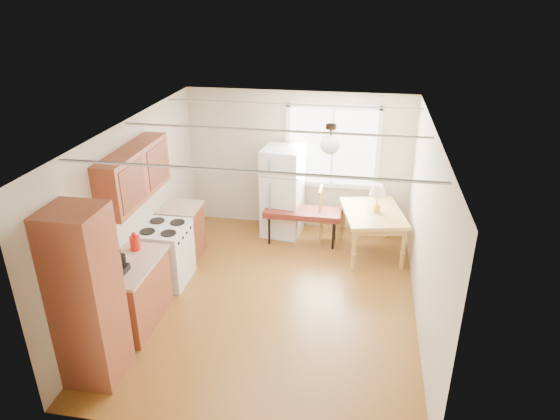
% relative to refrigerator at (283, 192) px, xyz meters
% --- Properties ---
extents(room_shell, '(4.60, 5.60, 2.62)m').
position_rel_refrigerator_xyz_m(room_shell, '(0.22, -2.10, 0.45)').
color(room_shell, '#5E3613').
rests_on(room_shell, ground).
extents(kitchen_run, '(0.65, 3.40, 2.20)m').
position_rel_refrigerator_xyz_m(kitchen_run, '(-1.49, -2.73, 0.04)').
color(kitchen_run, brown).
rests_on(kitchen_run, ground).
extents(window_unit, '(1.64, 0.05, 1.51)m').
position_rel_refrigerator_xyz_m(window_unit, '(0.82, 0.38, 0.75)').
color(window_unit, white).
rests_on(window_unit, room_shell).
extents(pendant_light, '(0.26, 0.26, 0.40)m').
position_rel_refrigerator_xyz_m(pendant_light, '(0.92, -1.70, 1.44)').
color(pendant_light, '#2E2214').
rests_on(pendant_light, room_shell).
extents(refrigerator, '(0.73, 0.73, 1.60)m').
position_rel_refrigerator_xyz_m(refrigerator, '(0.00, 0.00, 0.00)').
color(refrigerator, white).
rests_on(refrigerator, ground).
extents(bench, '(1.32, 0.49, 0.61)m').
position_rel_refrigerator_xyz_m(bench, '(0.40, -0.29, -0.26)').
color(bench, '#561B14').
rests_on(bench, ground).
extents(dining_table, '(1.16, 1.39, 0.77)m').
position_rel_refrigerator_xyz_m(dining_table, '(1.58, -0.50, -0.14)').
color(dining_table, '#B68D46').
rests_on(dining_table, ground).
extents(chair, '(0.43, 0.43, 0.98)m').
position_rel_refrigerator_xyz_m(chair, '(0.78, -0.19, -0.24)').
color(chair, '#B68D46').
rests_on(chair, ground).
extents(table_lamp, '(0.27, 0.27, 0.47)m').
position_rel_refrigerator_xyz_m(table_lamp, '(1.63, -0.49, 0.31)').
color(table_lamp, gold).
rests_on(table_lamp, dining_table).
extents(coffee_maker, '(0.20, 0.25, 0.38)m').
position_rel_refrigerator_xyz_m(coffee_maker, '(-1.50, -3.19, 0.24)').
color(coffee_maker, black).
rests_on(coffee_maker, kitchen_run).
extents(kettle, '(0.14, 0.14, 0.26)m').
position_rel_refrigerator_xyz_m(kettle, '(-1.55, -2.59, 0.21)').
color(kettle, red).
rests_on(kettle, kitchen_run).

